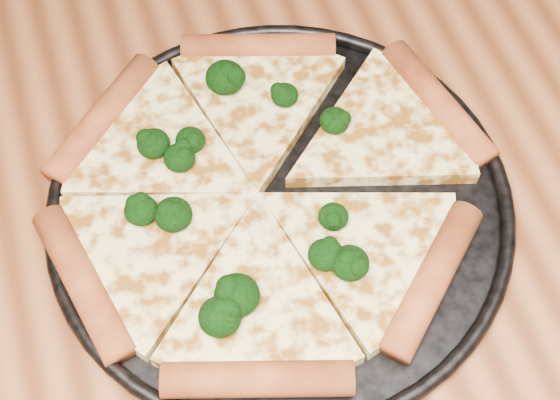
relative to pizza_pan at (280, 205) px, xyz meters
name	(u,v)px	position (x,y,z in m)	size (l,w,h in m)	color
pizza_pan	(280,205)	(0.00, 0.00, 0.00)	(0.36, 0.36, 0.02)	black
pizza	(263,192)	(-0.01, 0.01, 0.01)	(0.36, 0.34, 0.02)	#F6E897
broccoli_florets	(236,198)	(-0.03, 0.01, 0.02)	(0.19, 0.23, 0.02)	black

